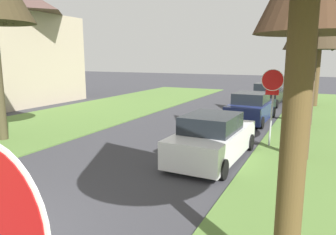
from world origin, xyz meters
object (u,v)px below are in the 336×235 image
object	(u,v)px
street_tree_right_mid_b	(317,15)
street_tree_right_far	(321,18)
parked_sedan_white	(213,139)
parked_sedan_black	(268,95)
stop_sign_far	(272,91)
parked_sedan_navy	(251,108)

from	to	relation	value
street_tree_right_mid_b	street_tree_right_far	xyz separation A→B (m)	(0.10, 6.98, 0.60)
parked_sedan_white	parked_sedan_black	xyz separation A→B (m)	(-0.29, 14.05, 0.00)
street_tree_right_far	parked_sedan_black	distance (m)	6.13
street_tree_right_mid_b	parked_sedan_black	bearing A→B (deg)	114.35
parked_sedan_black	street_tree_right_far	bearing A→B (deg)	7.22
stop_sign_far	street_tree_right_far	size ratio (longest dim) A/B	0.37
parked_sedan_black	stop_sign_far	bearing A→B (deg)	-81.22
stop_sign_far	street_tree_right_far	distance (m)	12.67
parked_sedan_white	street_tree_right_far	bearing A→B (deg)	79.06
street_tree_right_far	parked_sedan_navy	world-z (taller)	street_tree_right_far
parked_sedan_white	parked_sedan_navy	xyz separation A→B (m)	(-0.13, 7.18, 0.00)
street_tree_right_mid_b	parked_sedan_white	distance (m)	9.22
street_tree_right_mid_b	parked_sedan_white	bearing A→B (deg)	-109.86
stop_sign_far	street_tree_right_mid_b	distance (m)	6.10
stop_sign_far	street_tree_right_mid_b	bearing A→B (deg)	76.73
stop_sign_far	parked_sedan_navy	xyz separation A→B (m)	(-1.64, 4.74, -1.44)
street_tree_right_far	parked_sedan_black	bearing A→B (deg)	-172.78
stop_sign_far	parked_sedan_white	xyz separation A→B (m)	(-1.51, -2.43, -1.44)
street_tree_right_mid_b	street_tree_right_far	world-z (taller)	street_tree_right_far
parked_sedan_navy	street_tree_right_mid_b	bearing A→B (deg)	5.87
stop_sign_far	street_tree_right_mid_b	size ratio (longest dim) A/B	0.41
street_tree_right_mid_b	parked_sedan_navy	size ratio (longest dim) A/B	1.60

